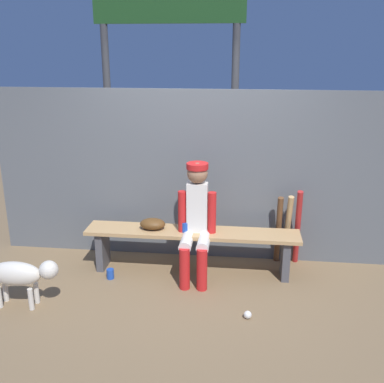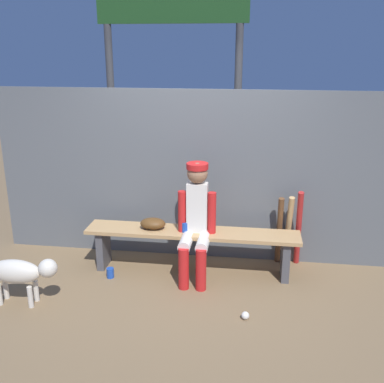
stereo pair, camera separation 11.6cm
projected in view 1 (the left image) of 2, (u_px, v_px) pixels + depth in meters
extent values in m
plane|color=brown|center=(192.00, 271.00, 5.12)|extent=(30.00, 30.00, 0.00)
cube|color=#595E63|center=(196.00, 176.00, 5.23)|extent=(4.72, 0.03, 1.97)
cube|color=tan|center=(192.00, 232.00, 4.98)|extent=(2.34, 0.36, 0.04)
cube|color=#4C4C51|center=(103.00, 248.00, 5.16)|extent=(0.08, 0.29, 0.45)
cube|color=#4C4C51|center=(285.00, 258.00, 4.94)|extent=(0.08, 0.29, 0.45)
cube|color=silver|center=(197.00, 207.00, 4.88)|extent=(0.22, 0.13, 0.54)
sphere|color=#9E7051|center=(197.00, 173.00, 4.76)|extent=(0.22, 0.22, 0.22)
cylinder|color=red|center=(197.00, 166.00, 4.74)|extent=(0.23, 0.23, 0.06)
cylinder|color=silver|center=(187.00, 241.00, 4.81)|extent=(0.13, 0.38, 0.13)
cylinder|color=red|center=(185.00, 269.00, 4.70)|extent=(0.11, 0.11, 0.45)
cylinder|color=red|center=(182.00, 212.00, 4.90)|extent=(0.09, 0.09, 0.46)
cylinder|color=silver|center=(204.00, 242.00, 4.79)|extent=(0.13, 0.38, 0.13)
cylinder|color=red|center=(202.00, 270.00, 4.68)|extent=(0.11, 0.11, 0.45)
cylinder|color=red|center=(212.00, 213.00, 4.86)|extent=(0.09, 0.09, 0.46)
ellipsoid|color=#593819|center=(153.00, 224.00, 5.00)|extent=(0.28, 0.20, 0.12)
cylinder|color=brown|center=(278.00, 230.00, 5.19)|extent=(0.07, 0.21, 0.83)
cylinder|color=tan|center=(287.00, 229.00, 5.19)|extent=(0.09, 0.27, 0.85)
cylinder|color=#B22323|center=(298.00, 228.00, 5.13)|extent=(0.09, 0.26, 0.93)
sphere|color=white|center=(248.00, 315.00, 4.23)|extent=(0.07, 0.07, 0.07)
cylinder|color=#1E47AD|center=(110.00, 274.00, 4.95)|extent=(0.08, 0.08, 0.11)
cylinder|color=#1E47AD|center=(185.00, 227.00, 4.93)|extent=(0.08, 0.08, 0.11)
cylinder|color=#3F3F42|center=(109.00, 126.00, 6.38)|extent=(0.10, 0.10, 2.69)
cylinder|color=#3F3F42|center=(234.00, 128.00, 6.19)|extent=(0.10, 0.10, 2.69)
ellipsoid|color=beige|center=(15.00, 274.00, 4.36)|extent=(0.52, 0.20, 0.24)
sphere|color=beige|center=(49.00, 270.00, 4.30)|extent=(0.18, 0.18, 0.18)
cylinder|color=beige|center=(36.00, 293.00, 4.47)|extent=(0.05, 0.05, 0.22)
cylinder|color=beige|center=(31.00, 299.00, 4.35)|extent=(0.05, 0.05, 0.22)
cylinder|color=beige|center=(6.00, 291.00, 4.50)|extent=(0.05, 0.05, 0.22)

